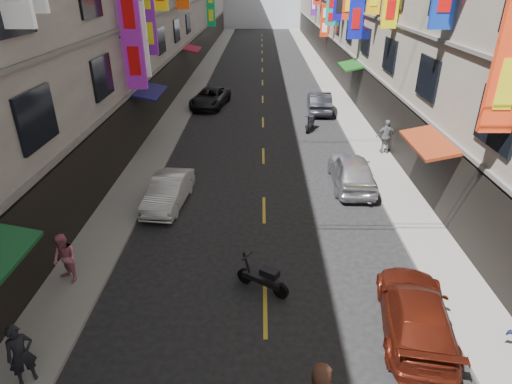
{
  "coord_description": "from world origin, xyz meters",
  "views": [
    {
      "loc": [
        -0.16,
        2.51,
        8.6
      ],
      "look_at": [
        -0.25,
        10.8,
        4.44
      ],
      "focal_mm": 30.0,
      "sensor_mm": 36.0,
      "label": 1
    }
  ],
  "objects_px": {
    "scooter_crossing": "(263,278)",
    "car_left_mid": "(168,191)",
    "pedestrian_rfar": "(386,137)",
    "scooter_far_right": "(310,123)",
    "car_right_mid": "(352,171)",
    "pedestrian_lfar": "(65,259)",
    "car_right_near": "(416,312)",
    "car_left_far": "(210,98)",
    "pedestrian_lnear": "(21,354)",
    "car_right_far": "(319,102)"
  },
  "relations": [
    {
      "from": "car_right_near",
      "to": "car_left_mid",
      "type": "bearing_deg",
      "value": -32.11
    },
    {
      "from": "scooter_crossing",
      "to": "scooter_far_right",
      "type": "xyz_separation_m",
      "value": [
        3.01,
        15.49,
        0.0
      ]
    },
    {
      "from": "pedestrian_lnear",
      "to": "pedestrian_rfar",
      "type": "xyz_separation_m",
      "value": [
        12.13,
        14.75,
        0.09
      ]
    },
    {
      "from": "car_left_mid",
      "to": "pedestrian_lfar",
      "type": "distance_m",
      "value": 5.67
    },
    {
      "from": "car_left_mid",
      "to": "pedestrian_rfar",
      "type": "relative_size",
      "value": 2.07
    },
    {
      "from": "car_right_far",
      "to": "scooter_far_right",
      "type": "bearing_deg",
      "value": 78.79
    },
    {
      "from": "car_right_far",
      "to": "pedestrian_lnear",
      "type": "relative_size",
      "value": 2.65
    },
    {
      "from": "car_right_far",
      "to": "pedestrian_lnear",
      "type": "xyz_separation_m",
      "value": [
        -9.59,
        -23.03,
        0.22
      ]
    },
    {
      "from": "scooter_far_right",
      "to": "car_left_mid",
      "type": "bearing_deg",
      "value": 73.63
    },
    {
      "from": "car_right_near",
      "to": "car_right_far",
      "type": "bearing_deg",
      "value": -80.37
    },
    {
      "from": "scooter_far_right",
      "to": "pedestrian_lfar",
      "type": "bearing_deg",
      "value": 77.73
    },
    {
      "from": "car_left_mid",
      "to": "pedestrian_rfar",
      "type": "distance_m",
      "value": 12.03
    },
    {
      "from": "scooter_far_right",
      "to": "pedestrian_lfar",
      "type": "relative_size",
      "value": 1.06
    },
    {
      "from": "scooter_far_right",
      "to": "pedestrian_lnear",
      "type": "bearing_deg",
      "value": 84.22
    },
    {
      "from": "scooter_crossing",
      "to": "pedestrian_lnear",
      "type": "bearing_deg",
      "value": 154.61
    },
    {
      "from": "scooter_crossing",
      "to": "car_right_mid",
      "type": "height_order",
      "value": "car_right_mid"
    },
    {
      "from": "car_right_near",
      "to": "pedestrian_rfar",
      "type": "height_order",
      "value": "pedestrian_rfar"
    },
    {
      "from": "scooter_crossing",
      "to": "car_left_mid",
      "type": "bearing_deg",
      "value": 68.32
    },
    {
      "from": "scooter_crossing",
      "to": "car_right_near",
      "type": "xyz_separation_m",
      "value": [
        4.05,
        -1.63,
        0.18
      ]
    },
    {
      "from": "pedestrian_rfar",
      "to": "scooter_far_right",
      "type": "bearing_deg",
      "value": -47.2
    },
    {
      "from": "car_left_far",
      "to": "car_right_mid",
      "type": "xyz_separation_m",
      "value": [
        7.9,
        -13.53,
        0.09
      ]
    },
    {
      "from": "scooter_crossing",
      "to": "pedestrian_lnear",
      "type": "relative_size",
      "value": 0.96
    },
    {
      "from": "car_right_near",
      "to": "pedestrian_lnear",
      "type": "bearing_deg",
      "value": 20.36
    },
    {
      "from": "car_left_far",
      "to": "car_right_near",
      "type": "height_order",
      "value": "car_left_far"
    },
    {
      "from": "car_right_near",
      "to": "car_right_mid",
      "type": "relative_size",
      "value": 0.98
    },
    {
      "from": "car_left_far",
      "to": "scooter_far_right",
      "type": "bearing_deg",
      "value": -29.0
    },
    {
      "from": "scooter_crossing",
      "to": "pedestrian_rfar",
      "type": "height_order",
      "value": "pedestrian_rfar"
    },
    {
      "from": "car_left_mid",
      "to": "pedestrian_lnear",
      "type": "bearing_deg",
      "value": -94.1
    },
    {
      "from": "pedestrian_rfar",
      "to": "car_right_far",
      "type": "bearing_deg",
      "value": -70.77
    },
    {
      "from": "car_right_near",
      "to": "car_right_mid",
      "type": "distance_m",
      "value": 9.05
    },
    {
      "from": "pedestrian_lnear",
      "to": "car_right_far",
      "type": "bearing_deg",
      "value": 26.6
    },
    {
      "from": "car_left_far",
      "to": "car_right_near",
      "type": "relative_size",
      "value": 1.1
    },
    {
      "from": "car_left_mid",
      "to": "pedestrian_lnear",
      "type": "relative_size",
      "value": 2.3
    },
    {
      "from": "car_right_mid",
      "to": "pedestrian_lfar",
      "type": "relative_size",
      "value": 2.68
    },
    {
      "from": "car_left_mid",
      "to": "pedestrian_rfar",
      "type": "xyz_separation_m",
      "value": [
        10.54,
        5.8,
        0.41
      ]
    },
    {
      "from": "car_left_mid",
      "to": "pedestrian_lfar",
      "type": "relative_size",
      "value": 2.3
    },
    {
      "from": "scooter_crossing",
      "to": "car_left_mid",
      "type": "distance_m",
      "value": 6.78
    },
    {
      "from": "pedestrian_lfar",
      "to": "car_right_far",
      "type": "bearing_deg",
      "value": 97.59
    },
    {
      "from": "car_right_mid",
      "to": "pedestrian_rfar",
      "type": "distance_m",
      "value": 4.65
    },
    {
      "from": "pedestrian_lnear",
      "to": "pedestrian_lfar",
      "type": "xyz_separation_m",
      "value": [
        -0.53,
        3.7,
        0.0
      ]
    },
    {
      "from": "car_left_far",
      "to": "car_right_mid",
      "type": "relative_size",
      "value": 1.08
    },
    {
      "from": "pedestrian_rfar",
      "to": "scooter_crossing",
      "type": "bearing_deg",
      "value": 61.93
    },
    {
      "from": "car_left_far",
      "to": "car_right_near",
      "type": "xyz_separation_m",
      "value": [
        7.9,
        -22.57,
        -0.04
      ]
    },
    {
      "from": "car_right_mid",
      "to": "pedestrian_lnear",
      "type": "xyz_separation_m",
      "value": [
        -9.59,
        -10.86,
        0.19
      ]
    },
    {
      "from": "car_left_far",
      "to": "car_right_far",
      "type": "distance_m",
      "value": 8.02
    },
    {
      "from": "scooter_crossing",
      "to": "scooter_far_right",
      "type": "distance_m",
      "value": 15.78
    },
    {
      "from": "pedestrian_lfar",
      "to": "car_left_far",
      "type": "bearing_deg",
      "value": 119.12
    },
    {
      "from": "pedestrian_lnear",
      "to": "scooter_crossing",
      "type": "bearing_deg",
      "value": -8.9
    },
    {
      "from": "car_right_mid",
      "to": "pedestrian_lfar",
      "type": "bearing_deg",
      "value": 36.71
    },
    {
      "from": "scooter_crossing",
      "to": "car_right_mid",
      "type": "xyz_separation_m",
      "value": [
        4.05,
        7.42,
        0.31
      ]
    }
  ]
}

